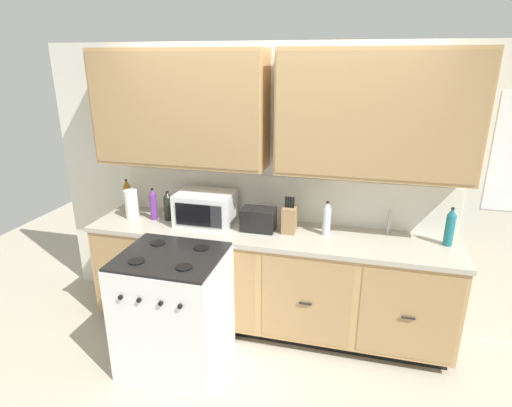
# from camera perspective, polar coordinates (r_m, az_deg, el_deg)

# --- Properties ---
(ground_plane) EXTENTS (8.00, 8.00, 0.00)m
(ground_plane) POSITION_cam_1_polar(r_m,az_deg,el_deg) (3.72, 0.33, -18.92)
(ground_plane) COLOR #B2A893
(wall_unit) EXTENTS (4.25, 0.40, 2.43)m
(wall_unit) POSITION_cam_1_polar(r_m,az_deg,el_deg) (3.47, 2.46, 8.62)
(wall_unit) COLOR silver
(wall_unit) RESTS_ON ground_plane
(counter_run) EXTENTS (3.08, 0.64, 0.93)m
(counter_run) POSITION_cam_1_polar(r_m,az_deg,el_deg) (3.70, 1.54, -10.31)
(counter_run) COLOR black
(counter_run) RESTS_ON ground_plane
(stove_range) EXTENTS (0.76, 0.68, 0.95)m
(stove_range) POSITION_cam_1_polar(r_m,az_deg,el_deg) (3.37, -11.09, -14.09)
(stove_range) COLOR white
(stove_range) RESTS_ON ground_plane
(microwave) EXTENTS (0.48, 0.37, 0.28)m
(microwave) POSITION_cam_1_polar(r_m,az_deg,el_deg) (3.65, -6.93, -0.64)
(microwave) COLOR white
(microwave) RESTS_ON counter_run
(toaster) EXTENTS (0.28, 0.18, 0.19)m
(toaster) POSITION_cam_1_polar(r_m,az_deg,el_deg) (3.49, 0.33, -2.18)
(toaster) COLOR black
(toaster) RESTS_ON counter_run
(knife_block) EXTENTS (0.11, 0.14, 0.31)m
(knife_block) POSITION_cam_1_polar(r_m,az_deg,el_deg) (3.46, 4.57, -2.13)
(knife_block) COLOR #9C794E
(knife_block) RESTS_ON counter_run
(sink_faucet) EXTENTS (0.02, 0.02, 0.20)m
(sink_faucet) POSITION_cam_1_polar(r_m,az_deg,el_deg) (3.59, 17.66, -2.44)
(sink_faucet) COLOR #B2B5BA
(sink_faucet) RESTS_ON counter_run
(paper_towel_roll) EXTENTS (0.12, 0.12, 0.26)m
(paper_towel_roll) POSITION_cam_1_polar(r_m,az_deg,el_deg) (3.92, -16.62, -0.09)
(paper_towel_roll) COLOR white
(paper_towel_roll) RESTS_ON counter_run
(bottle_violet) EXTENTS (0.07, 0.07, 0.29)m
(bottle_violet) POSITION_cam_1_polar(r_m,az_deg,el_deg) (3.82, -13.83, -0.10)
(bottle_violet) COLOR #663384
(bottle_violet) RESTS_ON counter_run
(bottle_dark) EXTENTS (0.08, 0.08, 0.27)m
(bottle_dark) POSITION_cam_1_polar(r_m,az_deg,el_deg) (3.79, -11.91, -0.32)
(bottle_dark) COLOR black
(bottle_dark) RESTS_ON counter_run
(bottle_amber) EXTENTS (0.07, 0.07, 0.32)m
(bottle_amber) POSITION_cam_1_polar(r_m,az_deg,el_deg) (4.08, -17.12, 0.99)
(bottle_amber) COLOR #9E6619
(bottle_amber) RESTS_ON counter_run
(bottle_clear) EXTENTS (0.06, 0.06, 0.29)m
(bottle_clear) POSITION_cam_1_polar(r_m,az_deg,el_deg) (3.44, 9.63, -2.04)
(bottle_clear) COLOR silver
(bottle_clear) RESTS_ON counter_run
(bottle_teal) EXTENTS (0.07, 0.07, 0.31)m
(bottle_teal) POSITION_cam_1_polar(r_m,az_deg,el_deg) (3.52, 24.94, -2.92)
(bottle_teal) COLOR #1E707A
(bottle_teal) RESTS_ON counter_run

